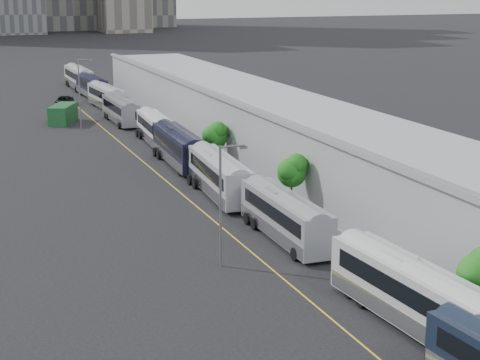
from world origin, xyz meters
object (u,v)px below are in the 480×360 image
bus_9 (92,88)px  bus_10 (79,79)px  bus_2 (412,299)px  street_lamp_near (223,197)px  bus_3 (285,220)px  suv (64,101)px  bus_7 (121,112)px  bus_8 (106,99)px  bus_5 (179,150)px  street_lamp_far (81,90)px  bus_6 (156,131)px  bus_4 (220,179)px  shipping_container (63,114)px

bus_9 → bus_10: bus_10 is taller
bus_9 → bus_2: bearing=-92.9°
bus_10 → street_lamp_near: size_ratio=1.61×
bus_3 → bus_9: 83.04m
bus_3 → bus_9: (0.65, 83.04, 0.01)m
bus_9 → suv: bearing=-129.8°
bus_9 → bus_10: (-0.08, 12.49, 0.14)m
suv → bus_7: bearing=-59.5°
suv → bus_8: bearing=-27.2°
bus_5 → street_lamp_far: bearing=106.3°
bus_3 → bus_6: (0.58, 40.60, -0.06)m
bus_4 → bus_5: 13.87m
bus_6 → street_lamp_near: (-7.06, -44.46, 3.52)m
bus_7 → suv: (-4.99, 18.93, -0.77)m
bus_3 → bus_8: 69.79m
bus_7 → bus_9: (0.99, 26.83, 0.05)m
shipping_container → suv: size_ratio=1.18×
bus_4 → street_lamp_far: bearing=102.7°
bus_2 → bus_9: (0.30, 100.34, -0.09)m
bus_6 → bus_9: bearing=93.3°
bus_2 → bus_7: (-0.68, 73.50, -0.15)m
bus_4 → bus_3: bearing=-84.4°
street_lamp_near → street_lamp_far: size_ratio=0.92×
bus_7 → street_lamp_near: (-6.15, -60.06, 3.51)m
bus_3 → street_lamp_far: (-6.40, 52.56, 3.87)m
bus_6 → bus_7: bus_7 is taller
bus_4 → bus_10: 81.48m
street_lamp_far → suv: size_ratio=1.73×
street_lamp_far → suv: bearing=87.3°
bus_6 → bus_7: bearing=96.8°
bus_5 → bus_10: (0.80, 67.60, 0.06)m
bus_5 → suv: bus_5 is taller
bus_9 → street_lamp_far: size_ratio=1.37×
bus_3 → shipping_container: 59.58m
bus_5 → bus_9: bearing=91.3°
bus_4 → bus_6: size_ratio=1.09×
bus_10 → bus_5: bearing=-91.5°
bus_7 → bus_10: bearing=87.8°
bus_5 → street_lamp_far: size_ratio=1.44×
street_lamp_far → shipping_container: 7.85m
bus_3 → bus_4: bus_4 is taller
bus_10 → street_lamp_near: 99.68m
bus_8 → street_lamp_near: bearing=-99.3°
street_lamp_far → suv: street_lamp_far is taller
bus_8 → street_lamp_near: size_ratio=1.48×
street_lamp_near → bus_5: bearing=78.9°
bus_3 → bus_8: bus_3 is taller
bus_3 → bus_5: bus_5 is taller
street_lamp_near → street_lamp_far: (0.08, 56.42, 0.41)m
bus_8 → bus_2: bearing=-94.0°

